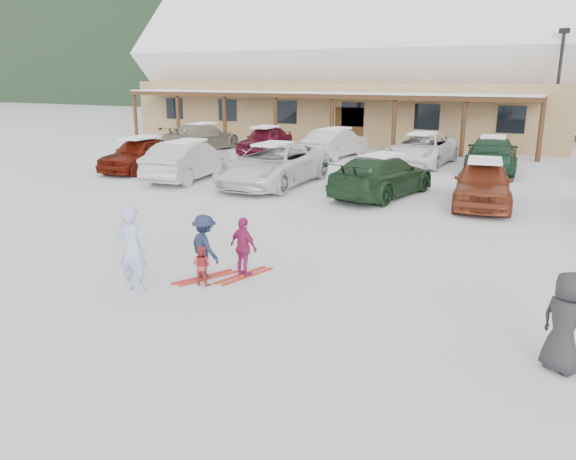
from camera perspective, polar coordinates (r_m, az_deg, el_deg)
The scene contains 22 objects.
ground at distance 10.96m, azimuth -3.82°, elevation -6.09°, with size 160.00×160.00×0.00m, color white.
day_lodge at distance 39.36m, azimuth 6.28°, elevation 15.23°, with size 29.12×12.50×10.38m.
lamp_post at distance 31.93m, azimuth 25.72°, elevation 13.08°, with size 0.50×0.25×6.25m.
conifer_0 at distance 49.82m, azimuth -12.11°, elevation 17.02°, with size 4.40×4.40×10.20m.
conifer_2 at distance 61.86m, azimuth -7.83°, elevation 17.89°, with size 5.28×5.28×12.24m.
adult_skier at distance 11.01m, azimuth -15.52°, elevation -1.89°, with size 0.62×0.40×1.69m, color #A6B5E3.
toddler_red at distance 11.21m, azimuth -8.78°, elevation -3.56°, with size 0.39×0.30×0.80m, color #B33031.
child_navy at distance 11.46m, azimuth -8.45°, elevation -1.72°, with size 0.86×0.50×1.34m, color #1B233E.
skis_child_navy at distance 11.67m, azimuth -8.33°, elevation -4.79°, with size 0.20×1.40×0.03m, color red.
child_magenta at distance 11.49m, azimuth -4.53°, elevation -1.77°, with size 0.74×0.31×1.26m, color #9D2159.
skis_child_magenta at distance 11.69m, azimuth -4.46°, elevation -4.64°, with size 0.20×1.40×0.03m, color red.
bystander_dark at distance 8.72m, azimuth 26.34°, elevation -8.40°, with size 0.72×0.47×1.46m, color #28282A.
parked_car_0 at distance 25.31m, azimuth -14.82°, elevation 7.44°, with size 1.71×4.25×1.45m, color #5E1409.
parked_car_1 at distance 22.73m, azimuth -10.15°, elevation 6.97°, with size 1.63×4.66×1.54m, color #B1B2B6.
parked_car_2 at distance 21.23m, azimuth -1.55°, elevation 6.67°, with size 2.61×5.65×1.57m, color white.
parked_car_3 at distance 19.51m, azimuth 9.50°, elevation 5.46°, with size 1.99×4.89×1.42m, color #1C381F.
parked_car_4 at distance 18.84m, azimuth 19.20°, elevation 4.53°, with size 1.73×4.30×1.46m, color brown.
parked_car_7 at distance 31.63m, azimuth -8.73°, elevation 9.31°, with size 2.08×5.12×1.49m, color gray.
parked_car_8 at distance 30.20m, azimuth -2.34°, elevation 9.12°, with size 1.66×4.13×1.41m, color #5A1122.
parked_car_9 at distance 28.73m, azimuth 4.86°, elevation 8.80°, with size 1.54×4.41×1.45m, color #B9B8BD.
parked_car_10 at distance 26.89m, azimuth 13.40°, elevation 7.99°, with size 2.42×5.25×1.46m, color white.
parked_car_11 at distance 25.94m, azimuth 19.99°, elevation 7.25°, with size 2.07×5.10×1.48m, color #1B4028.
Camera 1 is at (5.33, -8.70, 4.01)m, focal length 35.00 mm.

